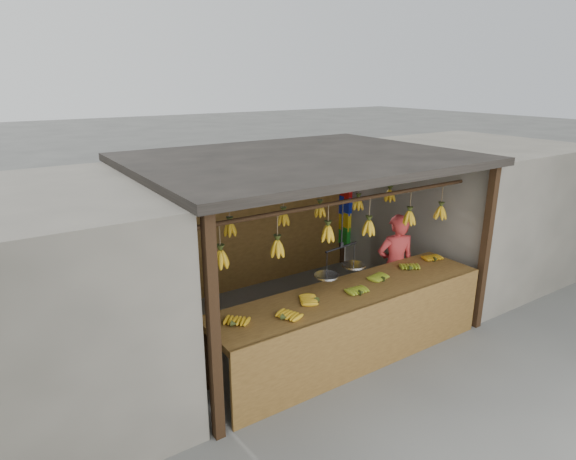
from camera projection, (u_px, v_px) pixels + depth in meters
ground at (299, 321)px, 6.97m from camera, size 80.00×80.00×0.00m
stall at (287, 183)px, 6.63m from camera, size 4.30×3.30×2.40m
neighbor_left at (0, 313)px, 4.73m from camera, size 3.00×3.00×2.30m
neighbor_right at (467, 209)px, 8.51m from camera, size 3.00×3.00×2.30m
counter at (358, 309)px, 5.77m from camera, size 3.72×0.85×0.96m
hanging_bananas at (301, 213)px, 6.49m from camera, size 3.59×2.22×0.38m
balance_scale at (341, 267)px, 5.76m from camera, size 0.77×0.36×0.86m
vendor at (395, 266)px, 6.91m from camera, size 0.66×0.54×1.55m
bag_bundles at (345, 214)px, 8.76m from camera, size 0.08×0.26×1.17m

